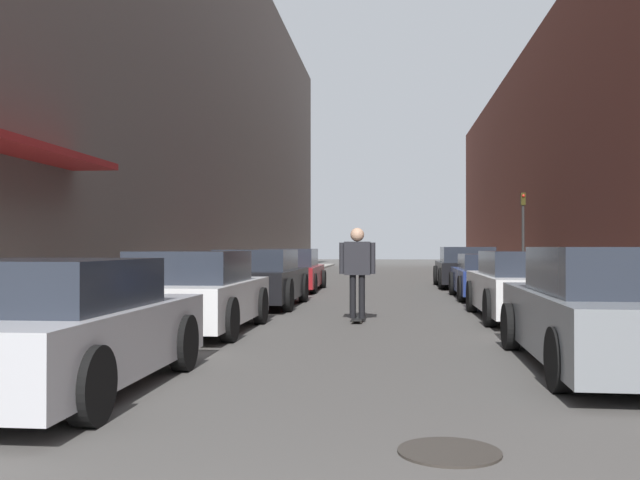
{
  "coord_description": "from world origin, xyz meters",
  "views": [
    {
      "loc": [
        0.3,
        -1.6,
        1.39
      ],
      "look_at": [
        -1.1,
        12.33,
        1.53
      ],
      "focal_mm": 40.0,
      "sensor_mm": 36.0,
      "label": 1
    }
  ],
  "objects": [
    {
      "name": "parked_car_right_0",
      "position": [
        2.8,
        6.76,
        0.66
      ],
      "size": [
        1.97,
        4.62,
        1.39
      ],
      "color": "gray",
      "rests_on": "ground"
    },
    {
      "name": "parked_car_left_2",
      "position": [
        -2.78,
        14.78,
        0.65
      ],
      "size": [
        1.93,
        4.38,
        1.33
      ],
      "color": "black",
      "rests_on": "ground"
    },
    {
      "name": "building_row_right",
      "position": [
        7.75,
        25.75,
        4.79
      ],
      "size": [
        4.9,
        51.5,
        9.58
      ],
      "color": "brown",
      "rests_on": "ground"
    },
    {
      "name": "ground",
      "position": [
        0.0,
        20.6,
        0.0
      ],
      "size": [
        113.3,
        113.3,
        0.0
      ],
      "primitive_type": "plane",
      "color": "#4C4947"
    },
    {
      "name": "skateboarder",
      "position": [
        -0.33,
        11.54,
        1.07
      ],
      "size": [
        0.67,
        0.78,
        1.74
      ],
      "color": "black",
      "rests_on": "ground"
    },
    {
      "name": "building_row_left",
      "position": [
        -7.75,
        25.75,
        7.01
      ],
      "size": [
        4.9,
        51.5,
        14.02
      ],
      "color": "#564C47",
      "rests_on": "ground"
    },
    {
      "name": "parked_car_right_3",
      "position": [
        2.85,
        23.23,
        0.67
      ],
      "size": [
        2.05,
        4.49,
        1.39
      ],
      "color": "black",
      "rests_on": "ground"
    },
    {
      "name": "traffic_light",
      "position": [
        5.0,
        24.56,
        2.12
      ],
      "size": [
        0.16,
        0.22,
        3.21
      ],
      "color": "#2D2D2D",
      "rests_on": "curb_strip_right"
    },
    {
      "name": "parked_car_left_0",
      "position": [
        -2.95,
        4.91,
        0.62
      ],
      "size": [
        2.04,
        3.99,
        1.28
      ],
      "color": "#B7B7BC",
      "rests_on": "ground"
    },
    {
      "name": "parked_car_right_2",
      "position": [
        2.92,
        17.8,
        0.59
      ],
      "size": [
        1.92,
        4.29,
        1.2
      ],
      "color": "navy",
      "rests_on": "ground"
    },
    {
      "name": "parked_car_left_3",
      "position": [
        -2.89,
        20.76,
        0.63
      ],
      "size": [
        1.96,
        4.72,
        1.33
      ],
      "color": "maroon",
      "rests_on": "ground"
    },
    {
      "name": "curb_strip_left",
      "position": [
        -4.85,
        25.75,
        0.06
      ],
      "size": [
        1.8,
        51.5,
        0.12
      ],
      "color": "#A3A099",
      "rests_on": "ground"
    },
    {
      "name": "parked_car_right_1",
      "position": [
        2.87,
        12.37,
        0.64
      ],
      "size": [
        1.92,
        4.57,
        1.31
      ],
      "color": "silver",
      "rests_on": "ground"
    },
    {
      "name": "curb_strip_right",
      "position": [
        4.85,
        25.75,
        0.06
      ],
      "size": [
        1.8,
        51.5,
        0.12
      ],
      "color": "#A3A099",
      "rests_on": "ground"
    },
    {
      "name": "manhole_cover",
      "position": [
        0.69,
        3.28,
        0.01
      ],
      "size": [
        0.7,
        0.7,
        0.02
      ],
      "color": "#332D28",
      "rests_on": "ground"
    },
    {
      "name": "parked_car_left_1",
      "position": [
        -2.92,
        9.78,
        0.64
      ],
      "size": [
        1.92,
        4.01,
        1.32
      ],
      "color": "silver",
      "rests_on": "ground"
    }
  ]
}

